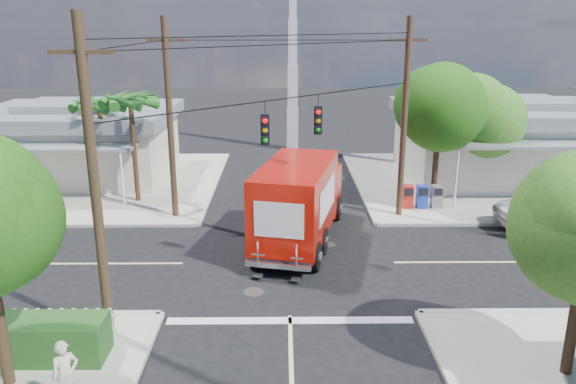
{
  "coord_description": "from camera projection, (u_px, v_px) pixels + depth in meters",
  "views": [
    {
      "loc": [
        -0.21,
        -19.52,
        8.67
      ],
      "look_at": [
        0.0,
        2.0,
        2.2
      ],
      "focal_mm": 35.0,
      "sensor_mm": 36.0,
      "label": 1
    }
  ],
  "objects": [
    {
      "name": "pedestrian",
      "position": [
        66.0,
        374.0,
        12.83
      ],
      "size": [
        0.73,
        0.67,
        1.67
      ],
      "primitive_type": "imported",
      "rotation": [
        0.0,
        0.0,
        0.6
      ],
      "color": "beige",
      "rests_on": "sidewalk_sw"
    },
    {
      "name": "ground",
      "position": [
        289.0,
        263.0,
        21.19
      ],
      "size": [
        120.0,
        120.0,
        0.0
      ],
      "primitive_type": "plane",
      "color": "black",
      "rests_on": "ground"
    },
    {
      "name": "tree_ne_front",
      "position": [
        440.0,
        110.0,
        26.36
      ],
      "size": [
        4.21,
        4.14,
        6.66
      ],
      "color": "#422D1C",
      "rests_on": "sidewalk_ne"
    },
    {
      "name": "radio_tower",
      "position": [
        293.0,
        69.0,
        38.72
      ],
      "size": [
        0.8,
        0.8,
        17.0
      ],
      "color": "silver",
      "rests_on": "ground"
    },
    {
      "name": "building_nw",
      "position": [
        79.0,
        140.0,
        32.37
      ],
      "size": [
        10.8,
        10.2,
        4.3
      ],
      "color": "beige",
      "rests_on": "sidewalk_nw"
    },
    {
      "name": "utility_poles",
      "position": [
        247.0,
        133.0,
        21.36
      ],
      "size": [
        12.0,
        10.68,
        9.0
      ],
      "color": "#473321",
      "rests_on": "ground"
    },
    {
      "name": "palm_nw_front",
      "position": [
        130.0,
        103.0,
        26.85
      ],
      "size": [
        3.01,
        3.08,
        5.59
      ],
      "color": "#422D1C",
      "rests_on": "sidewalk_nw"
    },
    {
      "name": "parked_car",
      "position": [
        559.0,
        213.0,
        24.43
      ],
      "size": [
        5.55,
        2.97,
        1.48
      ],
      "primitive_type": "imported",
      "rotation": [
        0.0,
        0.0,
        1.67
      ],
      "color": "silver",
      "rests_on": "ground"
    },
    {
      "name": "palm_nw_back",
      "position": [
        99.0,
        106.0,
        28.37
      ],
      "size": [
        3.01,
        3.08,
        5.19
      ],
      "color": "#422D1C",
      "rests_on": "sidewalk_nw"
    },
    {
      "name": "building_ne",
      "position": [
        504.0,
        139.0,
        32.1
      ],
      "size": [
        11.8,
        10.2,
        4.5
      ],
      "color": "silver",
      "rests_on": "sidewalk_ne"
    },
    {
      "name": "picket_fence",
      "position": [
        10.0,
        324.0,
        15.56
      ],
      "size": [
        5.94,
        0.06,
        1.0
      ],
      "color": "silver",
      "rests_on": "sidewalk_sw"
    },
    {
      "name": "delivery_truck",
      "position": [
        300.0,
        201.0,
        22.81
      ],
      "size": [
        4.12,
        8.3,
        3.45
      ],
      "color": "black",
      "rests_on": "ground"
    },
    {
      "name": "tree_ne_back",
      "position": [
        478.0,
        115.0,
        28.66
      ],
      "size": [
        3.77,
        3.66,
        5.82
      ],
      "color": "#422D1C",
      "rests_on": "sidewalk_ne"
    },
    {
      "name": "vending_boxes",
      "position": [
        422.0,
        197.0,
        26.99
      ],
      "size": [
        1.9,
        0.5,
        1.1
      ],
      "color": "#B41F16",
      "rests_on": "sidewalk_ne"
    },
    {
      "name": "road_markings",
      "position": [
        289.0,
        280.0,
        19.78
      ],
      "size": [
        32.0,
        32.0,
        0.01
      ],
      "color": "beige",
      "rests_on": "ground"
    },
    {
      "name": "sidewalk_nw",
      "position": [
        93.0,
        183.0,
        31.48
      ],
      "size": [
        14.12,
        14.12,
        0.14
      ],
      "color": "#A8A298",
      "rests_on": "ground"
    },
    {
      "name": "sidewalk_ne",
      "position": [
        479.0,
        182.0,
        31.69
      ],
      "size": [
        14.12,
        14.12,
        0.14
      ],
      "color": "#A8A298",
      "rests_on": "ground"
    }
  ]
}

